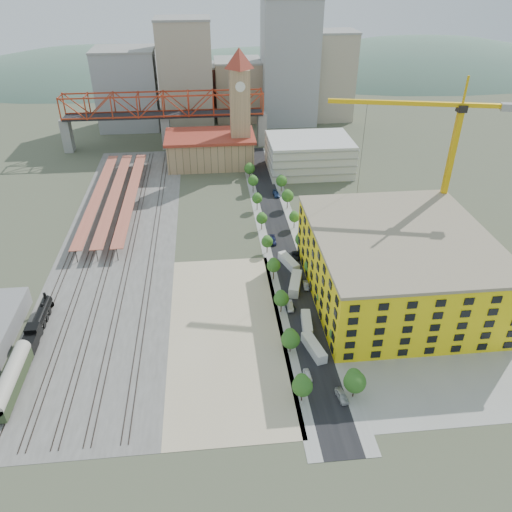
{
  "coord_description": "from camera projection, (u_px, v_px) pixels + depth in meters",
  "views": [
    {
      "loc": [
        -6.33,
        -126.49,
        80.68
      ],
      "look_at": [
        5.24,
        -12.79,
        10.0
      ],
      "focal_mm": 35.0,
      "sensor_mm": 36.0,
      "label": 1
    }
  ],
  "objects": [
    {
      "name": "site_trailer_a",
      "position": [
        314.0,
        348.0,
        116.36
      ],
      "size": [
        4.65,
        9.63,
        2.55
      ],
      "primitive_type": "cube",
      "rotation": [
        0.0,
        0.0,
        0.25
      ],
      "color": "silver",
      "rests_on": "ground"
    },
    {
      "name": "skyline",
      "position": [
        230.0,
        79.0,
        259.07
      ],
      "size": [
        133.0,
        46.0,
        60.0
      ],
      "color": "#9EA0A3",
      "rests_on": "ground"
    },
    {
      "name": "rail_tracks",
      "position": [
        115.0,
        240.0,
        161.49
      ],
      "size": [
        26.56,
        160.0,
        0.18
      ],
      "color": "#382B23",
      "rests_on": "ground"
    },
    {
      "name": "car_0",
      "position": [
        308.0,
        375.0,
        109.6
      ],
      "size": [
        1.73,
        3.95,
        1.32
      ],
      "primitive_type": "imported",
      "rotation": [
        0.0,
        0.0,
        0.04
      ],
      "color": "white",
      "rests_on": "ground"
    },
    {
      "name": "platform_canopies",
      "position": [
        115.0,
        194.0,
        182.46
      ],
      "size": [
        16.0,
        80.0,
        4.12
      ],
      "color": "#BC6348",
      "rests_on": "ground"
    },
    {
      "name": "truss_bridge",
      "position": [
        164.0,
        108.0,
        226.78
      ],
      "size": [
        94.0,
        9.6,
        25.6
      ],
      "color": "gray",
      "rests_on": "ground"
    },
    {
      "name": "street_trees",
      "position": [
        284.0,
        252.0,
        155.62
      ],
      "size": [
        15.4,
        124.4,
        8.0
      ],
      "color": "#245F1C",
      "rests_on": "ground"
    },
    {
      "name": "ballast_strip",
      "position": [
        120.0,
        240.0,
        161.71
      ],
      "size": [
        36.0,
        165.0,
        0.06
      ],
      "primitive_type": "cube",
      "color": "#605E59",
      "rests_on": "ground"
    },
    {
      "name": "car_6",
      "position": [
        296.0,
        256.0,
        152.18
      ],
      "size": [
        2.3,
        4.88,
        1.35
      ],
      "primitive_type": "imported",
      "rotation": [
        0.0,
        0.0,
        -0.01
      ],
      "color": "black",
      "rests_on": "ground"
    },
    {
      "name": "dirt_lot",
      "position": [
        226.0,
        332.0,
        123.0
      ],
      "size": [
        28.0,
        67.0,
        0.06
      ],
      "primitive_type": "cube",
      "color": "tan",
      "rests_on": "ground"
    },
    {
      "name": "coach",
      "position": [
        12.0,
        380.0,
        105.04
      ],
      "size": [
        3.29,
        19.1,
        6.0
      ],
      "color": "#303D21",
      "rests_on": "ground"
    },
    {
      "name": "car_3",
      "position": [
        273.0,
        241.0,
        159.91
      ],
      "size": [
        2.51,
        5.48,
        1.55
      ],
      "primitive_type": "imported",
      "rotation": [
        0.0,
        0.0,
        -0.06
      ],
      "color": "#1A204C",
      "rests_on": "ground"
    },
    {
      "name": "ground",
      "position": [
        234.0,
        263.0,
        150.01
      ],
      "size": [
        400.0,
        400.0,
        0.0
      ],
      "primitive_type": "plane",
      "color": "#474C38",
      "rests_on": "ground"
    },
    {
      "name": "street_asphalt",
      "position": [
        280.0,
        236.0,
        164.06
      ],
      "size": [
        12.0,
        170.0,
        0.06
      ],
      "primitive_type": "cube",
      "color": "black",
      "rests_on": "ground"
    },
    {
      "name": "sidewalk_east",
      "position": [
        296.0,
        235.0,
        164.54
      ],
      "size": [
        3.0,
        170.0,
        0.04
      ],
      "primitive_type": "cube",
      "color": "gray",
      "rests_on": "ground"
    },
    {
      "name": "site_trailer_b",
      "position": [
        307.0,
        323.0,
        124.02
      ],
      "size": [
        3.14,
        8.83,
        2.37
      ],
      "primitive_type": "cube",
      "rotation": [
        0.0,
        0.0,
        -0.1
      ],
      "color": "silver",
      "rests_on": "ground"
    },
    {
      "name": "car_7",
      "position": [
        276.0,
        194.0,
        190.24
      ],
      "size": [
        2.62,
        5.57,
        1.57
      ],
      "primitive_type": "imported",
      "rotation": [
        0.0,
        0.0,
        0.08
      ],
      "color": "navy",
      "rests_on": "ground"
    },
    {
      "name": "parking_garage",
      "position": [
        309.0,
        155.0,
        208.65
      ],
      "size": [
        34.0,
        26.0,
        14.0
      ],
      "primitive_type": "cube",
      "color": "silver",
      "rests_on": "ground"
    },
    {
      "name": "construction_pad",
      "position": [
        402.0,
        293.0,
        136.94
      ],
      "size": [
        50.0,
        90.0,
        0.06
      ],
      "primitive_type": "cube",
      "color": "gray",
      "rests_on": "ground"
    },
    {
      "name": "car_2",
      "position": [
        289.0,
        305.0,
        131.02
      ],
      "size": [
        2.96,
        5.4,
        1.43
      ],
      "primitive_type": "imported",
      "rotation": [
        0.0,
        0.0,
        0.12
      ],
      "color": "black",
      "rests_on": "ground"
    },
    {
      "name": "construction_building",
      "position": [
        397.0,
        265.0,
        131.75
      ],
      "size": [
        44.6,
        50.6,
        18.8
      ],
      "color": "yellow",
      "rests_on": "ground"
    },
    {
      "name": "site_trailer_d",
      "position": [
        289.0,
        262.0,
        148.17
      ],
      "size": [
        5.33,
        9.48,
        2.52
      ],
      "primitive_type": "cube",
      "rotation": [
        0.0,
        0.0,
        0.34
      ],
      "color": "silver",
      "rests_on": "ground"
    },
    {
      "name": "car_5",
      "position": [
        306.0,
        286.0,
        138.75
      ],
      "size": [
        1.64,
        4.25,
        1.38
      ],
      "primitive_type": "imported",
      "rotation": [
        0.0,
        0.0,
        -0.04
      ],
      "color": "gray",
      "rests_on": "ground"
    },
    {
      "name": "car_4",
      "position": [
        342.0,
        396.0,
        104.44
      ],
      "size": [
        2.5,
        4.76,
        1.54
      ],
      "primitive_type": "imported",
      "rotation": [
        0.0,
        0.0,
        0.15
      ],
      "color": "#B9B9B9",
      "rests_on": "ground"
    },
    {
      "name": "distant_hills",
      "position": [
        271.0,
        174.0,
        415.74
      ],
      "size": [
        647.0,
        264.0,
        227.0
      ],
      "color": "#4C6B59",
      "rests_on": "ground"
    },
    {
      "name": "tower_crane",
      "position": [
        441.0,
        149.0,
        141.43
      ],
      "size": [
        48.1,
        12.52,
        52.24
      ],
      "color": "#E5AE0E",
      "rests_on": "ground"
    },
    {
      "name": "sidewalk_west",
      "position": [
        263.0,
        237.0,
        163.6
      ],
      "size": [
        3.0,
        170.0,
        0.04
      ],
      "primitive_type": "cube",
      "color": "gray",
      "rests_on": "ground"
    },
    {
      "name": "clock_tower",
      "position": [
        240.0,
        98.0,
        203.29
      ],
      "size": [
        12.0,
        12.0,
        52.0
      ],
      "color": "tan",
      "rests_on": "ground"
    },
    {
      "name": "locomotive",
      "position": [
        38.0,
        325.0,
        122.13
      ],
      "size": [
        2.97,
        22.92,
        5.73
      ],
      "color": "black",
      "rests_on": "ground"
    },
    {
      "name": "site_trailer_c",
      "position": [
        295.0,
        284.0,
        138.26
      ],
      "size": [
        5.42,
        10.75,
        2.85
      ],
      "primitive_type": "cube",
      "rotation": [
        0.0,
        0.0,
        -0.27
      ],
      "color": "silver",
      "rests_on": "ground"
    },
    {
      "name": "station_hall",
      "position": [
        210.0,
        149.0,
        215.45
      ],
      "size": [
        38.0,
        24.0,
        13.1
      ],
      "color": "tan",
      "rests_on": "ground"
    },
    {
      "name": "car_1",
      "position": [
        290.0,
        306.0,
        130.77
      ],
      "size": [
        1.69,
        4.83,
        1.59
      ],
      "primitive_type": "imported",
      "rotation": [
        0.0,
        0.0,
        -0.0
      ],
      "color": "#9A9BA0",
      "rests_on": "ground"
    }
  ]
}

